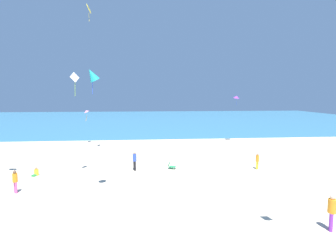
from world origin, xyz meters
The scene contains 13 objects.
ground_plane centered at (0.00, 10.00, 0.00)m, with size 120.00×120.00×0.00m, color beige.
ocean_water centered at (0.00, 56.43, 0.03)m, with size 120.00×60.00×0.05m, color teal.
beach_chair_near_camera centered at (0.63, 12.59, 0.27)m, with size 0.77×0.66×0.59m.
person_0 centered at (7.11, 2.49, 1.00)m, with size 0.48×0.48×1.74m.
person_2 centered at (-10.11, 11.72, 0.25)m, with size 0.47×0.61×0.68m.
person_3 centered at (-2.46, 12.39, 0.93)m, with size 0.44×0.44×1.61m.
person_4 centered at (7.93, 11.83, 0.80)m, with size 0.38×0.38×1.38m.
person_5 centered at (-9.85, 8.28, 0.86)m, with size 0.42×0.42×1.49m.
kite_yellow centered at (-6.95, 17.28, 14.63)m, with size 0.45×1.04×1.69m.
kite_teal centered at (-4.56, 7.06, 7.47)m, with size 1.03×0.90×1.59m.
kite_pink centered at (-9.23, 24.10, 4.23)m, with size 0.72×0.81×1.47m.
kite_white centered at (-6.63, 10.75, 7.53)m, with size 0.52×0.64×1.77m.
kite_purple centered at (10.40, 23.47, 6.06)m, with size 1.06×1.01×1.33m.
Camera 1 is at (-1.35, -7.55, 6.28)m, focal length 25.84 mm.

